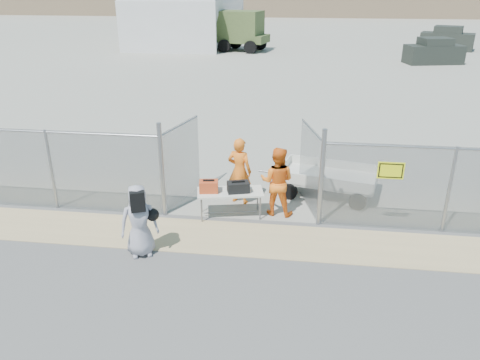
# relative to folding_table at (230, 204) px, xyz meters

# --- Properties ---
(ground) EXTENTS (160.00, 160.00, 0.00)m
(ground) POSITION_rel_folding_table_xyz_m (0.27, -2.14, -0.36)
(ground) COLOR #494949
(tarmac_inside) EXTENTS (160.00, 80.00, 0.01)m
(tarmac_inside) POSITION_rel_folding_table_xyz_m (0.27, 39.86, -0.35)
(tarmac_inside) COLOR gray
(tarmac_inside) RESTS_ON ground
(dirt_strip) EXTENTS (44.00, 1.60, 0.01)m
(dirt_strip) POSITION_rel_folding_table_xyz_m (0.27, -1.14, -0.35)
(dirt_strip) COLOR tan
(dirt_strip) RESTS_ON ground
(chain_link_fence) EXTENTS (40.00, 0.20, 2.20)m
(chain_link_fence) POSITION_rel_folding_table_xyz_m (0.27, -0.14, 0.74)
(chain_link_fence) COLOR gray
(chain_link_fence) RESTS_ON ground
(quonset_hangar) EXTENTS (9.00, 18.00, 8.00)m
(quonset_hangar) POSITION_rel_folding_table_xyz_m (-9.73, 37.86, 3.64)
(quonset_hangar) COLOR silver
(quonset_hangar) RESTS_ON ground
(folding_table) EXTENTS (1.79, 1.03, 0.71)m
(folding_table) POSITION_rel_folding_table_xyz_m (0.00, 0.00, 0.00)
(folding_table) COLOR silver
(folding_table) RESTS_ON ground
(orange_bag) EXTENTS (0.52, 0.38, 0.30)m
(orange_bag) POSITION_rel_folding_table_xyz_m (-0.54, -0.10, 0.50)
(orange_bag) COLOR #C8451E
(orange_bag) RESTS_ON folding_table
(black_duffel) EXTENTS (0.62, 0.47, 0.27)m
(black_duffel) POSITION_rel_folding_table_xyz_m (0.21, -0.01, 0.49)
(black_duffel) COLOR black
(black_duffel) RESTS_ON folding_table
(security_worker_left) EXTENTS (0.78, 0.62, 1.87)m
(security_worker_left) POSITION_rel_folding_table_xyz_m (0.13, 0.87, 0.58)
(security_worker_left) COLOR orange
(security_worker_left) RESTS_ON ground
(security_worker_right) EXTENTS (0.98, 0.81, 1.84)m
(security_worker_right) POSITION_rel_folding_table_xyz_m (1.18, 0.31, 0.56)
(security_worker_right) COLOR orange
(security_worker_right) RESTS_ON ground
(visitor) EXTENTS (0.96, 0.81, 1.67)m
(visitor) POSITION_rel_folding_table_xyz_m (-1.71, -2.08, 0.48)
(visitor) COLOR #93919D
(visitor) RESTS_ON ground
(utility_trailer) EXTENTS (3.77, 2.51, 0.84)m
(utility_trailer) POSITION_rel_folding_table_xyz_m (2.58, 1.77, 0.06)
(utility_trailer) COLOR silver
(utility_trailer) RESTS_ON ground
(military_truck) EXTENTS (7.44, 4.13, 3.36)m
(military_truck) POSITION_rel_folding_table_xyz_m (-4.99, 31.62, 1.32)
(military_truck) COLOR #485A2D
(military_truck) RESTS_ON ground
(parked_vehicle_near) EXTENTS (4.36, 2.72, 1.83)m
(parked_vehicle_near) POSITION_rel_folding_table_xyz_m (11.28, 26.32, 0.56)
(parked_vehicle_near) COLOR #252A25
(parked_vehicle_near) RESTS_ON ground
(parked_vehicle_mid) EXTENTS (4.82, 3.37, 1.99)m
(parked_vehicle_mid) POSITION_rel_folding_table_xyz_m (14.34, 34.47, 0.64)
(parked_vehicle_mid) COLOR #252A25
(parked_vehicle_mid) RESTS_ON ground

